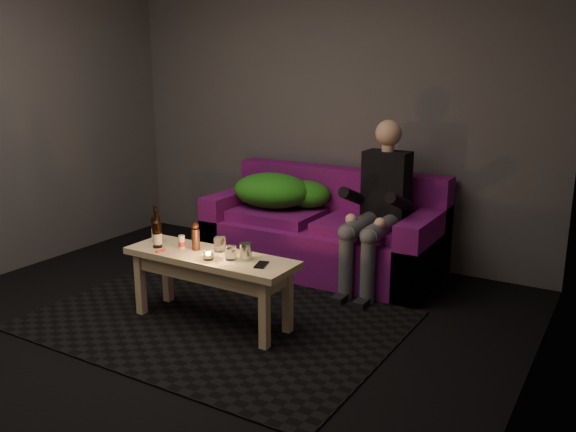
% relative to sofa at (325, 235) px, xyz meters
% --- Properties ---
extents(floor, '(4.50, 4.50, 0.00)m').
position_rel_sofa_xyz_m(floor, '(-0.21, -1.82, -0.30)').
color(floor, black).
rests_on(floor, ground).
extents(room, '(4.50, 4.50, 4.50)m').
position_rel_sofa_xyz_m(room, '(-0.21, -1.35, 1.35)').
color(room, silver).
rests_on(room, ground).
extents(rug, '(2.38, 1.74, 0.01)m').
position_rel_sofa_xyz_m(rug, '(-0.14, -1.31, -0.29)').
color(rug, black).
rests_on(rug, floor).
extents(sofa, '(1.90, 0.85, 0.82)m').
position_rel_sofa_xyz_m(sofa, '(0.00, 0.00, 0.00)').
color(sofa, '#630D5D').
rests_on(sofa, floor).
extents(green_blanket, '(0.83, 0.57, 0.28)m').
position_rel_sofa_xyz_m(green_blanket, '(-0.44, -0.01, 0.32)').
color(green_blanket, '#237A16').
rests_on(green_blanket, sofa).
extents(person, '(0.34, 0.79, 1.27)m').
position_rel_sofa_xyz_m(person, '(0.52, -0.15, 0.36)').
color(person, black).
rests_on(person, sofa).
extents(coffee_table, '(1.18, 0.39, 0.48)m').
position_rel_sofa_xyz_m(coffee_table, '(-0.14, -1.36, 0.10)').
color(coffee_table, '#ECD08A').
rests_on(coffee_table, rug).
extents(beer_bottle_a, '(0.06, 0.06, 0.26)m').
position_rel_sofa_xyz_m(beer_bottle_a, '(-0.62, -1.33, 0.28)').
color(beer_bottle_a, black).
rests_on(beer_bottle_a, coffee_table).
extents(beer_bottle_b, '(0.06, 0.06, 0.25)m').
position_rel_sofa_xyz_m(beer_bottle_b, '(-0.54, -1.41, 0.28)').
color(beer_bottle_b, black).
rests_on(beer_bottle_b, coffee_table).
extents(salt_shaker, '(0.06, 0.06, 0.09)m').
position_rel_sofa_xyz_m(salt_shaker, '(-0.38, -1.35, 0.23)').
color(salt_shaker, silver).
rests_on(salt_shaker, coffee_table).
extents(pepper_mill, '(0.06, 0.06, 0.14)m').
position_rel_sofa_xyz_m(pepper_mill, '(-0.28, -1.33, 0.26)').
color(pepper_mill, black).
rests_on(pepper_mill, coffee_table).
extents(tumbler_back, '(0.09, 0.09, 0.09)m').
position_rel_sofa_xyz_m(tumbler_back, '(-0.13, -1.27, 0.23)').
color(tumbler_back, white).
rests_on(tumbler_back, coffee_table).
extents(tealight, '(0.07, 0.07, 0.05)m').
position_rel_sofa_xyz_m(tealight, '(-0.09, -1.45, 0.21)').
color(tealight, white).
rests_on(tealight, coffee_table).
extents(tumbler_front, '(0.07, 0.07, 0.09)m').
position_rel_sofa_xyz_m(tumbler_front, '(0.04, -1.38, 0.23)').
color(tumbler_front, white).
rests_on(tumbler_front, coffee_table).
extents(steel_cup, '(0.08, 0.08, 0.10)m').
position_rel_sofa_xyz_m(steel_cup, '(0.11, -1.32, 0.24)').
color(steel_cup, silver).
rests_on(steel_cup, coffee_table).
extents(smartphone, '(0.10, 0.14, 0.01)m').
position_rel_sofa_xyz_m(smartphone, '(0.26, -1.37, 0.19)').
color(smartphone, black).
rests_on(smartphone, coffee_table).
extents(red_lighter, '(0.04, 0.07, 0.01)m').
position_rel_sofa_xyz_m(red_lighter, '(-0.45, -1.48, 0.19)').
color(red_lighter, red).
rests_on(red_lighter, coffee_table).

